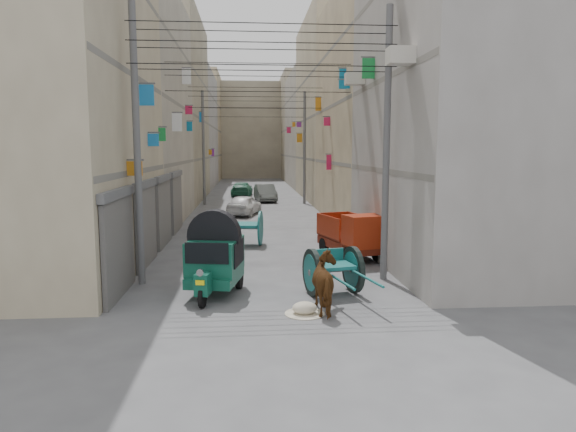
{
  "coord_description": "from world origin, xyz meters",
  "views": [
    {
      "loc": [
        -0.47,
        -8.93,
        3.9
      ],
      "look_at": [
        0.73,
        6.5,
        1.89
      ],
      "focal_mm": 32.0,
      "sensor_mm": 36.0,
      "label": 1
    }
  ],
  "objects": [
    {
      "name": "ground",
      "position": [
        0.0,
        0.0,
        0.0
      ],
      "size": [
        140.0,
        140.0,
        0.0
      ],
      "primitive_type": "plane",
      "color": "#4B4C4E",
      "rests_on": "ground"
    },
    {
      "name": "shutters_left",
      "position": [
        -3.92,
        10.38,
        1.49
      ],
      "size": [
        0.18,
        14.4,
        2.88
      ],
      "color": "#4A4A4F",
      "rests_on": "ground"
    },
    {
      "name": "tonga_cart",
      "position": [
        1.8,
        4.49,
        0.67
      ],
      "size": [
        1.66,
        3.0,
        1.28
      ],
      "rotation": [
        0.0,
        0.0,
        0.22
      ],
      "color": "black",
      "rests_on": "ground"
    },
    {
      "name": "feed_sack",
      "position": [
        0.85,
        2.85,
        0.15
      ],
      "size": [
        0.6,
        0.48,
        0.3
      ],
      "primitive_type": "ellipsoid",
      "color": "beige",
      "rests_on": "ground"
    },
    {
      "name": "second_cart",
      "position": [
        -0.74,
        11.91,
        0.76
      ],
      "size": [
        1.8,
        1.64,
        1.42
      ],
      "rotation": [
        0.0,
        0.0,
        -0.15
      ],
      "color": "#155D5B",
      "rests_on": "ground"
    },
    {
      "name": "building_row_left",
      "position": [
        -8.0,
        34.13,
        6.46
      ],
      "size": [
        8.0,
        62.0,
        14.0
      ],
      "color": "#BFB191",
      "rests_on": "ground"
    },
    {
      "name": "distant_car_green",
      "position": [
        -1.0,
        34.45,
        0.59
      ],
      "size": [
        1.92,
        4.16,
        1.18
      ],
      "primitive_type": "imported",
      "rotation": [
        0.0,
        0.0,
        3.08
      ],
      "color": "#226546",
      "rests_on": "ground"
    },
    {
      "name": "horse",
      "position": [
        1.43,
        3.0,
        0.7
      ],
      "size": [
        0.86,
        1.71,
        1.4
      ],
      "primitive_type": "imported",
      "rotation": [
        0.0,
        0.0,
        3.21
      ],
      "color": "brown",
      "rests_on": "ground"
    },
    {
      "name": "mini_truck",
      "position": [
        3.3,
        8.86,
        0.8
      ],
      "size": [
        2.09,
        3.22,
        1.67
      ],
      "rotation": [
        0.0,
        0.0,
        0.28
      ],
      "color": "black",
      "rests_on": "ground"
    },
    {
      "name": "building_row_right",
      "position": [
        8.0,
        34.13,
        6.46
      ],
      "size": [
        8.0,
        62.0,
        14.0
      ],
      "color": "#A09B96",
      "rests_on": "ground"
    },
    {
      "name": "ac_units",
      "position": [
        3.65,
        7.67,
        7.43
      ],
      "size": [
        0.7,
        6.55,
        3.35
      ],
      "color": "beige",
      "rests_on": "ground"
    },
    {
      "name": "utility_poles",
      "position": [
        0.0,
        17.0,
        4.0
      ],
      "size": [
        7.4,
        22.2,
        8.0
      ],
      "color": "#58595B",
      "rests_on": "ground"
    },
    {
      "name": "signboards",
      "position": [
        -0.01,
        21.66,
        3.43
      ],
      "size": [
        8.22,
        40.52,
        5.67
      ],
      "color": "#7C2589",
      "rests_on": "ground"
    },
    {
      "name": "distant_car_white",
      "position": [
        -0.7,
        21.82,
        0.61
      ],
      "size": [
        2.34,
        3.85,
        1.22
      ],
      "primitive_type": "imported",
      "rotation": [
        0.0,
        0.0,
        2.87
      ],
      "color": "silver",
      "rests_on": "ground"
    },
    {
      "name": "overhead_cables",
      "position": [
        0.0,
        14.4,
        6.77
      ],
      "size": [
        7.4,
        22.52,
        1.12
      ],
      "color": "black",
      "rests_on": "ground"
    },
    {
      "name": "distant_car_grey",
      "position": [
        0.82,
        29.92,
        0.64
      ],
      "size": [
        1.75,
        4.01,
        1.28
      ],
      "primitive_type": "imported",
      "rotation": [
        0.0,
        0.0,
        0.1
      ],
      "color": "#4E524F",
      "rests_on": "ground"
    },
    {
      "name": "end_cap_building",
      "position": [
        0.0,
        66.0,
        6.5
      ],
      "size": [
        22.0,
        10.0,
        13.0
      ],
      "primitive_type": "cube",
      "color": "tan",
      "rests_on": "ground"
    },
    {
      "name": "auto_rickshaw",
      "position": [
        -1.39,
        4.78,
        1.03
      ],
      "size": [
        1.73,
        2.58,
        1.75
      ],
      "rotation": [
        0.0,
        0.0,
        -0.19
      ],
      "color": "black",
      "rests_on": "ground"
    }
  ]
}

